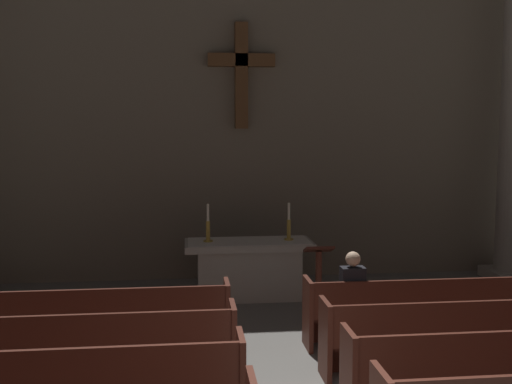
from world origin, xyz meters
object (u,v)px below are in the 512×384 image
pew_right_row_3 (464,335)px  pew_right_row_4 (430,310)px  candlestick_left (208,230)px  lone_worshipper (351,296)px  pew_left_row_3 (82,350)px  pew_right_row_2 (509,369)px  lectern (319,283)px  altar (249,268)px  pew_left_row_4 (96,321)px  candlestick_right (289,228)px

pew_right_row_3 → pew_right_row_4: size_ratio=1.00×
candlestick_left → lone_worshipper: (1.84, -2.49, -0.52)m
pew_left_row_3 → pew_right_row_2: (4.49, -1.04, 0.00)m
pew_right_row_3 → lectern: bearing=118.2°
altar → pew_left_row_4: bearing=-131.6°
altar → lectern: size_ratio=1.91×
pew_left_row_4 → pew_right_row_2: 4.95m
pew_right_row_2 → candlestick_right: 4.91m
altar → lone_worshipper: lone_worshipper is taller
pew_right_row_2 → altar: (-2.24, 4.61, 0.06)m
pew_right_row_3 → pew_left_row_3: bearing=180.0°
altar → candlestick_left: candlestick_left is taller
pew_right_row_3 → pew_right_row_4: bearing=90.0°
pew_right_row_2 → lone_worshipper: 2.40m
pew_left_row_4 → candlestick_right: 3.95m
pew_right_row_3 → altar: bearing=122.2°
pew_right_row_3 → lone_worshipper: 1.56m
candlestick_left → lectern: candlestick_left is taller
pew_right_row_4 → lectern: size_ratio=3.00×
lectern → lone_worshipper: 1.31m
pew_left_row_4 → candlestick_left: size_ratio=5.32×
pew_left_row_3 → altar: 4.21m
pew_right_row_3 → candlestick_left: bearing=129.5°
pew_left_row_4 → pew_right_row_4: same height
candlestick_right → pew_left_row_3: bearing=-129.5°
pew_right_row_2 → lone_worshipper: lone_worshipper is taller
pew_right_row_2 → pew_left_row_3: bearing=167.0°
pew_left_row_3 → lone_worshipper: 3.55m
pew_left_row_3 → lone_worshipper: size_ratio=2.62×
pew_right_row_2 → lone_worshipper: size_ratio=2.62×
altar → candlestick_right: (0.70, -0.00, 0.68)m
candlestick_left → lone_worshipper: candlestick_left is taller
candlestick_left → candlestick_right: 1.40m
pew_right_row_3 → lectern: lectern is taller
pew_left_row_3 → pew_left_row_4: 1.04m
pew_right_row_4 → altar: (-2.24, 2.53, 0.06)m
pew_right_row_2 → pew_right_row_3: size_ratio=1.00×
candlestick_left → lectern: bearing=-35.6°
pew_left_row_4 → pew_right_row_3: bearing=-13.0°
pew_right_row_3 → candlestick_right: bearing=113.4°
altar → candlestick_right: size_ratio=3.38×
lectern → pew_right_row_4: bearing=-46.3°
lectern → lone_worshipper: lone_worshipper is taller
candlestick_right → lectern: bearing=-77.1°
pew_left_row_3 → lectern: lectern is taller
candlestick_left → pew_left_row_3: bearing=-113.4°
pew_left_row_4 → lone_worshipper: (3.38, 0.04, 0.22)m
candlestick_right → lone_worshipper: 2.58m
pew_right_row_2 → pew_right_row_3: 1.04m
pew_right_row_3 → lectern: (-1.27, 2.37, 0.07)m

